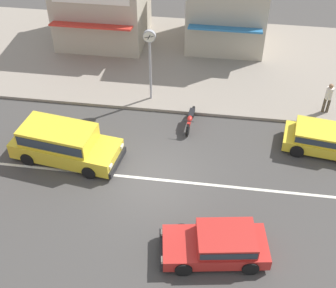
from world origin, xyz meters
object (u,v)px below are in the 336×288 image
hatchback_red_0 (219,244)px  hatchback_yellow_4 (322,138)px  motorcycle_0 (191,119)px  pedestrian_far_end (329,96)px  street_clock (150,50)px  minivan_yellow_5 (63,142)px  shopfront_corner_warung (102,7)px

hatchback_red_0 → hatchback_yellow_4: bearing=56.6°
motorcycle_0 → pedestrian_far_end: 6.68m
hatchback_red_0 → pedestrian_far_end: (4.67, 8.97, 0.50)m
hatchback_red_0 → motorcycle_0: hatchback_red_0 is taller
pedestrian_far_end → hatchback_red_0: bearing=-117.5°
hatchback_red_0 → hatchback_yellow_4: same height
motorcycle_0 → street_clock: (-2.19, 1.79, 2.46)m
street_clock → minivan_yellow_5: bearing=-122.8°
hatchback_red_0 → motorcycle_0: size_ratio=2.01×
hatchback_yellow_4 → shopfront_corner_warung: (-11.89, 8.41, 1.53)m
street_clock → pedestrian_far_end: 8.77m
pedestrian_far_end → hatchback_yellow_4: bearing=-100.7°
street_clock → shopfront_corner_warung: bearing=123.2°
hatchback_red_0 → street_clock: 10.03m
minivan_yellow_5 → street_clock: street_clock is taller
street_clock → motorcycle_0: bearing=-39.3°
minivan_yellow_5 → street_clock: 5.97m
hatchback_yellow_4 → street_clock: street_clock is taller
hatchback_red_0 → minivan_yellow_5: size_ratio=0.81×
hatchback_red_0 → shopfront_corner_warung: bearing=117.6°
hatchback_red_0 → motorcycle_0: 7.36m
hatchback_red_0 → minivan_yellow_5: 8.15m
street_clock → pedestrian_far_end: size_ratio=2.33×
minivan_yellow_5 → pedestrian_far_end: 12.56m
pedestrian_far_end → shopfront_corner_warung: (-12.39, 5.78, 1.03)m
hatchback_yellow_4 → shopfront_corner_warung: bearing=144.7°
pedestrian_far_end → motorcycle_0: bearing=-164.2°
pedestrian_far_end → shopfront_corner_warung: 13.71m
minivan_yellow_5 → shopfront_corner_warung: shopfront_corner_warung is taller
pedestrian_far_end → shopfront_corner_warung: bearing=155.0°
hatchback_yellow_4 → hatchback_red_0: bearing=-123.4°
hatchback_yellow_4 → shopfront_corner_warung: 14.65m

